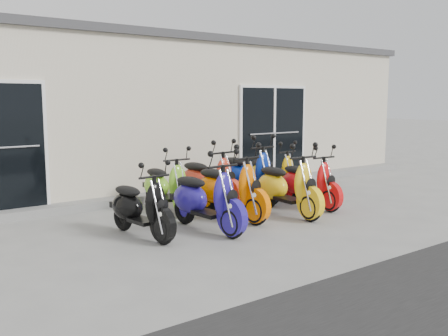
{
  "coord_description": "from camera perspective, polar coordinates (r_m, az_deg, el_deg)",
  "views": [
    {
      "loc": [
        -5.32,
        -6.62,
        1.98
      ],
      "look_at": [
        0.0,
        0.6,
        0.75
      ],
      "focal_mm": 40.0,
      "sensor_mm": 36.0,
      "label": 1
    }
  ],
  "objects": [
    {
      "name": "building",
      "position": [
        12.97,
        -12.21,
        5.96
      ],
      "size": [
        14.0,
        6.0,
        3.2
      ],
      "primitive_type": "cube",
      "color": "beige",
      "rests_on": "ground"
    },
    {
      "name": "roof_cap",
      "position": [
        13.03,
        -12.43,
        13.37
      ],
      "size": [
        14.2,
        6.2,
        0.16
      ],
      "primitive_type": "cube",
      "color": "#3F3F42",
      "rests_on": "building"
    },
    {
      "name": "ground",
      "position": [
        8.72,
        2.35,
        -5.32
      ],
      "size": [
        80.0,
        80.0,
        0.0
      ],
      "primitive_type": "plane",
      "color": "gray",
      "rests_on": "ground"
    },
    {
      "name": "scooter_front_red",
      "position": [
        9.34,
        9.68,
        -0.84
      ],
      "size": [
        0.63,
        1.62,
        1.19
      ],
      "primitive_type": null,
      "rotation": [
        0.0,
        0.0,
        -0.03
      ],
      "color": "red",
      "rests_on": "ground"
    },
    {
      "name": "scooter_front_blue",
      "position": [
        7.53,
        -2.1,
        -2.46
      ],
      "size": [
        0.77,
        1.78,
        1.28
      ],
      "primitive_type": null,
      "rotation": [
        0.0,
        0.0,
        0.08
      ],
      "color": "#25198F",
      "rests_on": "ground"
    },
    {
      "name": "front_step",
      "position": [
        10.32,
        -4.68,
        -2.85
      ],
      "size": [
        14.0,
        0.4,
        0.15
      ],
      "primitive_type": "cube",
      "color": "gray",
      "rests_on": "ground"
    },
    {
      "name": "door_left",
      "position": [
        9.07,
        -22.78,
        2.65
      ],
      "size": [
        1.07,
        0.08,
        2.22
      ],
      "primitive_type": "cube",
      "color": "black",
      "rests_on": "front_step"
    },
    {
      "name": "scooter_front_orange_b",
      "position": [
        8.64,
        7.21,
        -1.15
      ],
      "size": [
        0.73,
        1.78,
        1.29
      ],
      "primitive_type": null,
      "rotation": [
        0.0,
        0.0,
        -0.06
      ],
      "color": "yellow",
      "rests_on": "ground"
    },
    {
      "name": "door_right",
      "position": [
        11.85,
        5.65,
        4.3
      ],
      "size": [
        2.02,
        0.08,
        2.22
      ],
      "primitive_type": "cube",
      "color": "black",
      "rests_on": "front_step"
    },
    {
      "name": "scooter_front_orange_a",
      "position": [
        8.28,
        0.61,
        -1.42
      ],
      "size": [
        0.85,
        1.83,
        1.3
      ],
      "primitive_type": null,
      "rotation": [
        0.0,
        0.0,
        0.12
      ],
      "color": "#FF6D00",
      "rests_on": "ground"
    },
    {
      "name": "scooter_back_green",
      "position": [
        8.87,
        -6.61,
        -1.21
      ],
      "size": [
        0.59,
        1.62,
        1.2
      ],
      "primitive_type": null,
      "rotation": [
        0.0,
        0.0,
        -0.0
      ],
      "color": "#82D529",
      "rests_on": "ground"
    },
    {
      "name": "scooter_back_blue",
      "position": [
        9.77,
        2.71,
        0.11
      ],
      "size": [
        0.78,
        1.86,
        1.34
      ],
      "primitive_type": null,
      "rotation": [
        0.0,
        0.0,
        0.06
      ],
      "color": "navy",
      "rests_on": "ground"
    },
    {
      "name": "scooter_back_red",
      "position": [
        9.27,
        -1.77,
        -0.49
      ],
      "size": [
        0.83,
        1.8,
        1.29
      ],
      "primitive_type": null,
      "rotation": [
        0.0,
        0.0,
        0.11
      ],
      "color": "red",
      "rests_on": "ground"
    },
    {
      "name": "scooter_back_yellow",
      "position": [
        10.39,
        5.71,
        0.04
      ],
      "size": [
        0.73,
        1.62,
        1.16
      ],
      "primitive_type": null,
      "rotation": [
        0.0,
        0.0,
        0.1
      ],
      "color": "#E0AB07",
      "rests_on": "ground"
    },
    {
      "name": "scooter_front_black",
      "position": [
        7.28,
        -9.54,
        -3.41
      ],
      "size": [
        0.75,
        1.62,
        1.15
      ],
      "primitive_type": null,
      "rotation": [
        0.0,
        0.0,
        0.12
      ],
      "color": "black",
      "rests_on": "ground"
    }
  ]
}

